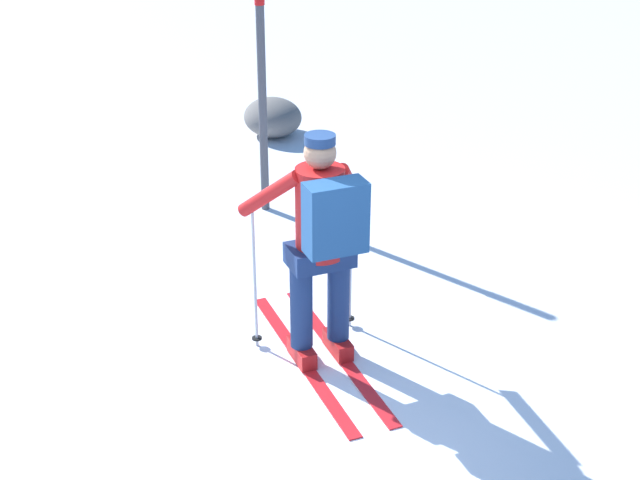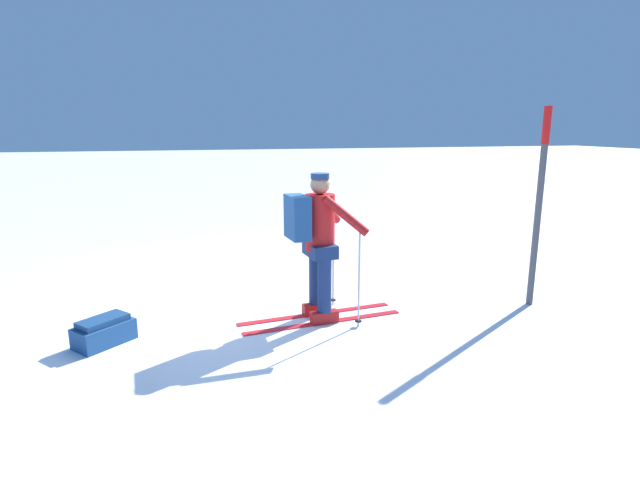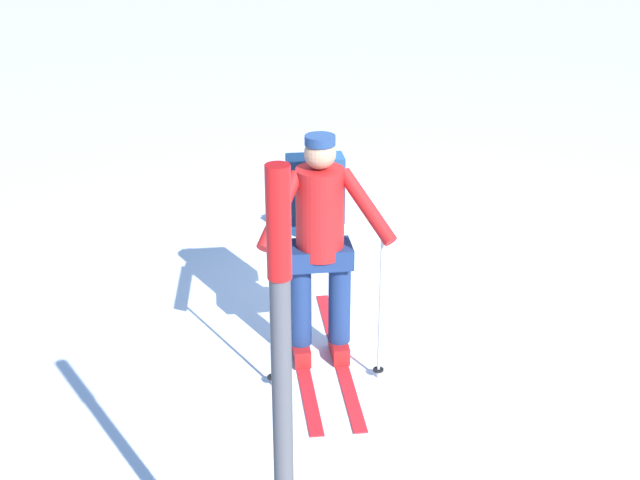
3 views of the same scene
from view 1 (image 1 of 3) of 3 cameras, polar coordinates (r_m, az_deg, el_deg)
The scene contains 4 objects.
ground_plane at distance 5.45m, azimuth -4.08°, elevation -12.59°, with size 80.00×80.00×0.00m, color white.
skier at distance 5.66m, azimuth 0.14°, elevation 0.11°, with size 1.83×0.89×1.60m.
trail_marker at distance 7.91m, azimuth -3.76°, elevation 10.85°, with size 0.09×0.09×2.29m.
rock_boulder at distance 10.22m, azimuth -3.05°, elevation 7.86°, with size 0.77×0.65×0.42m, color slate.
Camera 1 is at (4.18, -0.80, 3.40)m, focal length 50.00 mm.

